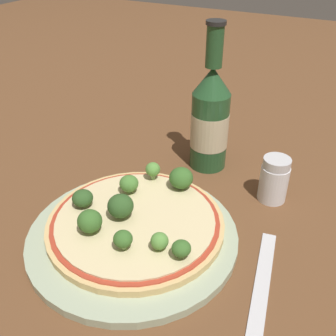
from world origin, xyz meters
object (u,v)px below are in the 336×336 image
(beer_bottle, at_px, (208,118))
(fork, at_px, (263,279))
(pizza, at_px, (136,222))
(pepper_shaker, at_px, (274,180))

(beer_bottle, bearing_deg, fork, -52.02)
(pizza, xyz_separation_m, fork, (0.18, -0.00, -0.02))
(pizza, distance_m, fork, 0.18)
(pepper_shaker, height_order, fork, pepper_shaker)
(beer_bottle, bearing_deg, pepper_shaker, -19.42)
(pizza, distance_m, beer_bottle, 0.22)
(fork, bearing_deg, pepper_shaker, 2.12)
(pizza, height_order, pepper_shaker, pepper_shaker)
(beer_bottle, xyz_separation_m, fork, (0.17, -0.21, -0.09))
(pepper_shaker, xyz_separation_m, fork, (0.04, -0.17, -0.03))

